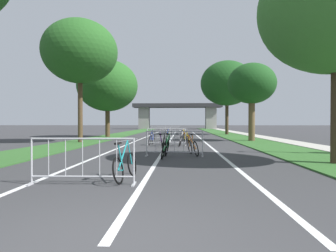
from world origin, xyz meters
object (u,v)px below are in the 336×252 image
Objects in this scene: crowd_barrier_nearest at (83,161)px; bicycle_black_1 at (164,140)px; tree_right_maple_mid at (227,83)px; bicycle_white_6 at (168,139)px; crowd_barrier_fourth at (166,134)px; bicycle_purple_9 at (162,147)px; bicycle_orange_5 at (193,147)px; bicycle_yellow_8 at (187,139)px; crowd_barrier_second at (174,144)px; bicycle_teal_4 at (125,165)px; bicycle_silver_2 at (181,140)px; bicycle_green_7 at (166,148)px; tree_left_pine_near at (80,52)px; crowd_barrier_third at (166,137)px; bicycle_red_3 at (185,136)px; bicycle_blue_0 at (152,139)px; tree_right_oak_near at (252,84)px; bicycle_blue_10 at (167,136)px; tree_left_pine_far at (107,86)px.

crowd_barrier_nearest reaches higher than bicycle_black_1.
tree_right_maple_mid is 17.30m from bicycle_white_6.
bicycle_purple_9 is at bearing -87.61° from crowd_barrier_fourth.
bicycle_yellow_8 reaches higher than bicycle_orange_5.
bicycle_teal_4 is at bearing -102.39° from crowd_barrier_second.
bicycle_silver_2 is 0.96× the size of bicycle_green_7.
crowd_barrier_third is at bearing -19.45° from tree_left_pine_near.
bicycle_red_3 is (0.54, 10.34, -0.17)m from crowd_barrier_second.
bicycle_green_7 is (0.23, -6.46, 0.03)m from bicycle_white_6.
crowd_barrier_second is at bearing 86.44° from bicycle_white_6.
bicycle_blue_0 reaches higher than bicycle_orange_5.
tree_right_oak_near reaches higher than crowd_barrier_fourth.
bicycle_green_7 is at bearing 83.10° from bicycle_white_6.
crowd_barrier_nearest is 10.62m from bicycle_silver_2.
tree_right_maple_mid is 17.90m from bicycle_silver_2.
crowd_barrier_second is at bearing 97.14° from bicycle_red_3.
tree_left_pine_near is 8.63m from bicycle_white_6.
crowd_barrier_nearest is 1.00× the size of crowd_barrier_third.
bicycle_green_7 is at bearing 71.99° from crowd_barrier_nearest.
crowd_barrier_second is 1.44× the size of bicycle_blue_10.
bicycle_yellow_8 is at bearing 166.62° from bicycle_white_6.
bicycle_blue_10 is at bearing -95.77° from bicycle_white_6.
bicycle_purple_9 is (1.40, 5.92, -0.16)m from crowd_barrier_nearest.
crowd_barrier_second is 5.48m from crowd_barrier_third.
crowd_barrier_second reaches higher than bicycle_green_7.
tree_right_oak_near reaches higher than bicycle_black_1.
tree_left_pine_near is 5.09× the size of bicycle_blue_10.
crowd_barrier_second is 0.72m from bicycle_purple_9.
crowd_barrier_third is (-0.62, 5.45, 0.00)m from crowd_barrier_second.
bicycle_blue_10 is at bearing 174.88° from tree_right_oak_near.
tree_right_maple_mid is (12.14, 13.59, -0.37)m from tree_left_pine_near.
crowd_barrier_second is 1.00× the size of crowd_barrier_third.
tree_left_pine_far reaches higher than bicycle_purple_9.
bicycle_teal_4 is 15.21m from bicycle_blue_10.
crowd_barrier_third is at bearing 92.32° from bicycle_orange_5.
crowd_barrier_nearest reaches higher than bicycle_white_6.
bicycle_red_3 is 10.92m from bicycle_green_7.
bicycle_blue_10 is at bearing 85.95° from crowd_barrier_nearest.
tree_right_maple_mid is 13.69m from bicycle_blue_10.
tree_right_oak_near is at bearing -89.88° from tree_right_maple_mid.
bicycle_blue_10 is (-0.19, 4.88, -0.16)m from crowd_barrier_third.
crowd_barrier_nearest is at bearing -138.65° from bicycle_teal_4.
bicycle_silver_2 reaches higher than bicycle_white_6.
bicycle_orange_5 is (1.84, 5.32, -0.00)m from bicycle_teal_4.
tree_left_pine_far is 13.71m from tree_right_maple_mid.
bicycle_white_6 is (6.09, -1.65, -5.88)m from tree_left_pine_near.
crowd_barrier_fourth is at bearing -10.15° from bicycle_red_3.
bicycle_yellow_8 is 4.72m from bicycle_blue_10.
bicycle_teal_4 is at bearing -65.88° from tree_left_pine_near.
crowd_barrier_second is 1.01× the size of crowd_barrier_fourth.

